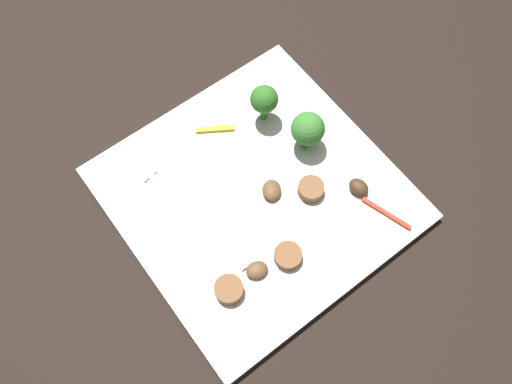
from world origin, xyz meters
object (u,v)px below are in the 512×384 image
Objects in this scene: pepper_strip_0 at (386,213)px; pepper_strip_1 at (215,129)px; plate at (256,194)px; mushroom_0 at (272,190)px; mushroom_2 at (359,187)px; sausage_slice_0 at (311,189)px; broccoli_floret_1 at (264,100)px; fork at (176,201)px; sausage_slice_1 at (229,289)px; sausage_slice_2 at (288,256)px; broccoli_floret_0 at (308,129)px; mushroom_1 at (257,270)px.

pepper_strip_1 is (0.19, 0.08, -0.00)m from pepper_strip_0.
mushroom_0 is (-0.01, -0.01, 0.01)m from plate.
mushroom_2 is (-0.06, -0.09, 0.01)m from plate.
sausage_slice_0 is 0.65× the size of pepper_strip_1.
mushroom_0 reaches higher than pepper_strip_1.
sausage_slice_0 is (-0.10, 0.02, -0.03)m from broccoli_floret_1.
fork is at bearing 57.13° from mushroom_2.
pepper_strip_0 and pepper_strip_1 have the same top height.
plate is 9.63× the size of sausage_slice_1.
plate is 10.02× the size of sausage_slice_0.
broccoli_floret_1 is 0.11m from sausage_slice_0.
pepper_strip_1 is (0.05, -0.08, 0.00)m from fork.
mushroom_0 reaches higher than plate.
mushroom_2 reaches higher than sausage_slice_2.
broccoli_floret_1 is 0.14m from mushroom_2.
mushroom_2 is at bearing -152.50° from pepper_strip_1.
sausage_slice_0 is 0.49× the size of pepper_strip_0.
broccoli_floret_0 is at bearing -69.95° from mushroom_0.
pepper_strip_0 is at bearing -170.27° from broccoli_floret_1.
mushroom_0 is (-0.08, 0.05, -0.03)m from broccoli_floret_1.
plate is 0.09m from pepper_strip_1.
fork reaches higher than plate.
broccoli_floret_0 is 2.04× the size of mushroom_0.
pepper_strip_0 is (-0.03, -0.18, -0.00)m from sausage_slice_1.
pepper_strip_0 is at bearing -173.23° from mushroom_2.
plate is 12.41× the size of mushroom_2.
mushroom_2 reaches higher than pepper_strip_1.
sausage_slice_0 is (-0.08, -0.12, 0.00)m from fork.
pepper_strip_1 is at bearing 70.59° from broccoli_floret_1.
fork is 0.19m from mushroom_2.
sausage_slice_2 is at bearing 97.41° from mushroom_2.
broccoli_floret_0 and broccoli_floret_1 have the same top height.
mushroom_2 is at bearing -87.99° from sausage_slice_1.
sausage_slice_2 reaches higher than plate.
mushroom_0 is (0.07, -0.03, -0.00)m from sausage_slice_2.
sausage_slice_0 reaches higher than pepper_strip_1.
broccoli_floret_1 reaches higher than plate.
mushroom_1 reaches higher than pepper_strip_0.
sausage_slice_1 is 0.51× the size of pepper_strip_0.
broccoli_floret_1 is at bearing -9.26° from sausage_slice_0.
fork is 0.22m from pepper_strip_0.
mushroom_0 is (-0.05, -0.09, 0.00)m from fork.
mushroom_0 reaches higher than pepper_strip_0.
plate is at bearing 54.38° from mushroom_2.
mushroom_1 is at bearing 143.44° from plate.
plate is 0.02m from mushroom_0.
mushroom_0 is 1.09× the size of mushroom_1.
plate is 9.76× the size of sausage_slice_2.
pepper_strip_1 is (0.09, -0.01, 0.01)m from plate.
mushroom_1 is (-0.07, 0.05, 0.01)m from plate.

